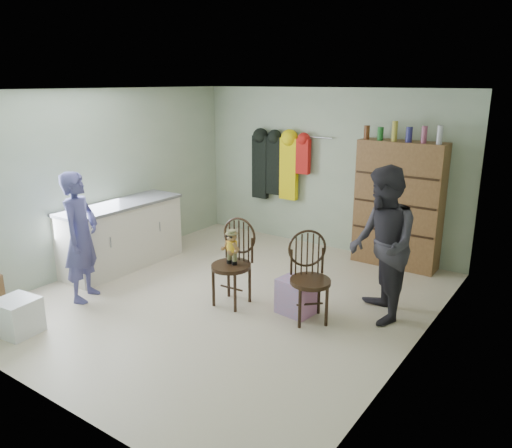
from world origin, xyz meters
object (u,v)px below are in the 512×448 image
Objects in this scene: chair_front at (234,256)px; chair_far at (309,273)px; counter at (122,235)px; dresser at (398,204)px.

chair_front is 1.03× the size of chair_far.
chair_front is at bearing -1.98° from counter.
chair_front reaches higher than counter.
chair_front is at bearing -115.60° from dresser.
dresser is (1.14, 2.37, 0.31)m from chair_front.
dresser reaches higher than counter.
chair_front is 0.50× the size of dresser.
dresser reaches higher than chair_front.
chair_far is 0.49× the size of dresser.
chair_front is (2.06, -0.07, 0.13)m from counter.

